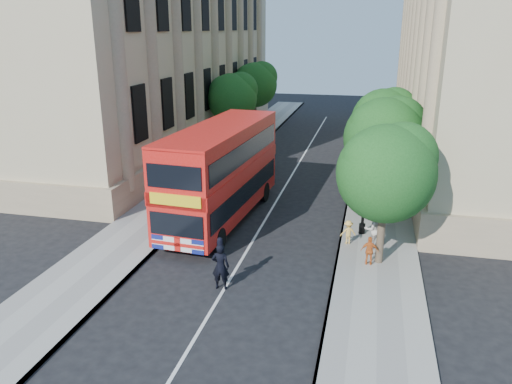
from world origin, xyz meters
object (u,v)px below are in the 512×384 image
Objects in this scene: police_constable at (221,266)px; woman_pedestrian at (374,229)px; lamp_post at (365,186)px; box_van at (245,159)px; double_decker_bus at (221,170)px.

police_constable is 7.50m from woman_pedestrian.
lamp_post is 1.06× the size of box_van.
box_van is at bearing -83.86° from police_constable.
box_van is at bearing 99.46° from double_decker_bus.
lamp_post reaches higher than double_decker_bus.
lamp_post is 2.22m from woman_pedestrian.
double_decker_bus is 5.94× the size of woman_pedestrian.
police_constable is (2.06, -7.01, -1.76)m from double_decker_bus.
lamp_post is 8.44m from police_constable.
double_decker_bus is at bearing 175.98° from lamp_post.
woman_pedestrian is (7.72, -2.08, -1.67)m from double_decker_bus.
double_decker_bus reaches higher than woman_pedestrian.
box_van is (-0.69, 7.60, -1.37)m from double_decker_bus.
police_constable is at bearing 17.80° from woman_pedestrian.
box_van is 2.68× the size of woman_pedestrian.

